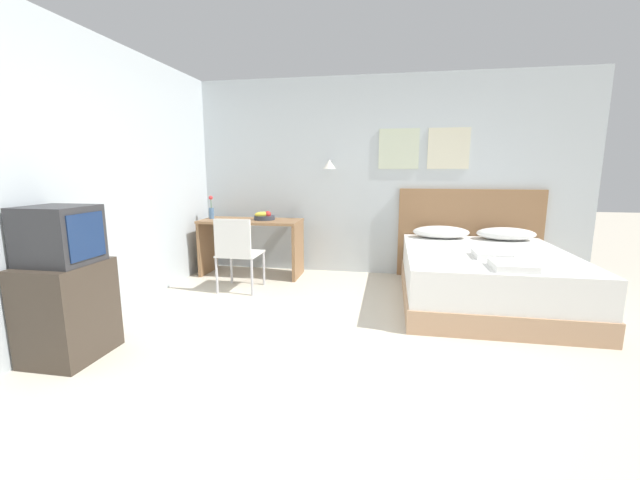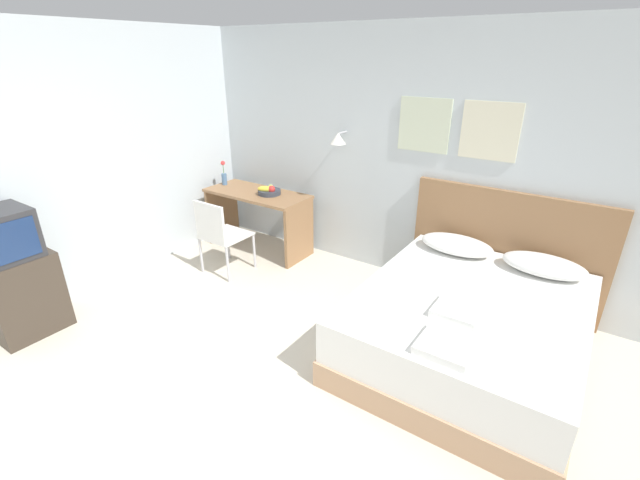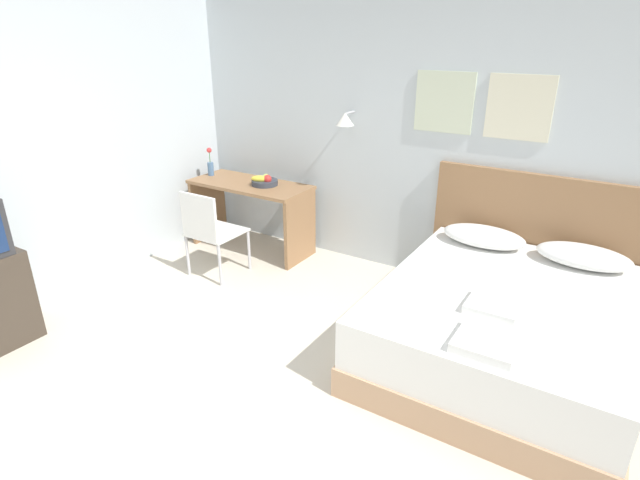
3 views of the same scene
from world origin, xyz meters
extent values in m
plane|color=beige|center=(0.00, 0.00, 0.00)|extent=(24.00, 24.00, 0.00)
cube|color=silver|center=(0.00, 2.67, 1.32)|extent=(5.59, 0.06, 2.65)
cube|color=beige|center=(0.35, 2.63, 1.70)|extent=(0.52, 0.02, 0.52)
cube|color=beige|center=(0.98, 2.63, 1.70)|extent=(0.52, 0.02, 0.52)
cylinder|color=#B2B2B7|center=(-0.55, 2.56, 1.55)|extent=(0.02, 0.16, 0.02)
cone|color=white|center=(-0.55, 2.47, 1.50)|extent=(0.17, 0.17, 0.12)
cube|color=silver|center=(-2.43, -0.18, 1.32)|extent=(0.06, 5.64, 2.65)
cube|color=tan|center=(1.29, 1.58, 0.11)|extent=(1.70, 2.01, 0.22)
cube|color=white|center=(1.29, 1.58, 0.40)|extent=(1.67, 1.97, 0.35)
cube|color=#8E6642|center=(1.29, 2.61, 0.59)|extent=(1.82, 0.06, 1.18)
ellipsoid|color=white|center=(0.91, 2.34, 0.65)|extent=(0.69, 0.38, 0.15)
ellipsoid|color=white|center=(1.68, 2.34, 0.65)|extent=(0.69, 0.38, 0.15)
cube|color=white|center=(1.27, 1.28, 0.60)|extent=(0.33, 0.32, 0.06)
cube|color=white|center=(1.34, 0.83, 0.60)|extent=(0.35, 0.35, 0.06)
cube|color=#8E6642|center=(-1.58, 2.25, 0.75)|extent=(1.34, 0.58, 0.03)
cube|color=#8E6642|center=(-2.23, 2.25, 0.36)|extent=(0.04, 0.53, 0.73)
cube|color=#8E6642|center=(-0.93, 2.25, 0.36)|extent=(0.04, 0.53, 0.73)
cube|color=white|center=(-1.49, 1.59, 0.44)|extent=(0.47, 0.47, 0.02)
cube|color=white|center=(-1.49, 1.37, 0.67)|extent=(0.43, 0.03, 0.43)
cylinder|color=#B7B7BC|center=(-1.70, 1.81, 0.21)|extent=(0.03, 0.03, 0.43)
cylinder|color=#B7B7BC|center=(-1.27, 1.81, 0.21)|extent=(0.03, 0.03, 0.43)
cylinder|color=#B7B7BC|center=(-1.70, 1.38, 0.21)|extent=(0.03, 0.03, 0.43)
cylinder|color=#B7B7BC|center=(-1.27, 1.38, 0.21)|extent=(0.03, 0.03, 0.43)
cylinder|color=#333842|center=(-1.40, 2.28, 0.79)|extent=(0.28, 0.28, 0.05)
sphere|color=red|center=(-1.35, 2.26, 0.84)|extent=(0.09, 0.09, 0.09)
sphere|color=#B2C156|center=(-1.42, 2.33, 0.83)|extent=(0.07, 0.07, 0.07)
ellipsoid|color=yellow|center=(-1.42, 2.22, 0.84)|extent=(0.21, 0.14, 0.07)
cylinder|color=#4C7099|center=(-2.15, 2.26, 0.84)|extent=(0.07, 0.07, 0.15)
cylinder|color=#3D7538|center=(-2.15, 2.26, 0.98)|extent=(0.01, 0.01, 0.14)
sphere|color=#DB3838|center=(-2.15, 2.26, 1.05)|extent=(0.06, 0.06, 0.06)
cube|color=#3D3328|center=(-2.14, -0.29, 0.37)|extent=(0.48, 0.57, 0.74)
cube|color=#2D2D30|center=(-2.14, -0.29, 0.96)|extent=(0.46, 0.42, 0.43)
cube|color=navy|center=(-1.90, -0.29, 0.96)|extent=(0.01, 0.34, 0.34)
camera|label=1|loc=(0.27, -2.75, 1.44)|focal=22.00mm
camera|label=2|loc=(1.93, -1.51, 2.37)|focal=24.00mm
camera|label=3|loc=(1.81, -1.75, 2.27)|focal=28.00mm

